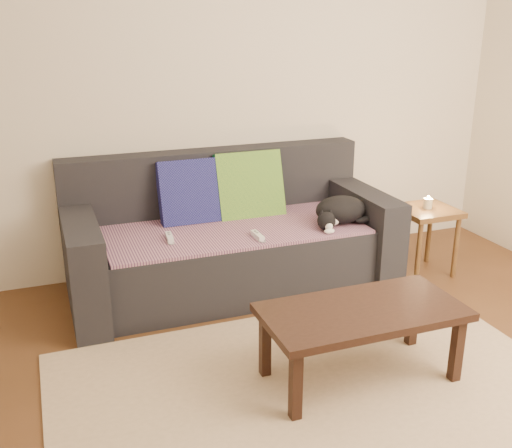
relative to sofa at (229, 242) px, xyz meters
name	(u,v)px	position (x,y,z in m)	size (l,w,h in m)	color
ground	(339,422)	(0.00, -1.57, -0.31)	(4.50, 4.50, 0.00)	brown
back_wall	(208,84)	(0.00, 0.43, 0.99)	(4.50, 0.04, 2.60)	beige
sofa	(229,242)	(0.00, 0.00, 0.00)	(2.10, 0.94, 0.87)	#232328
throw_blanket	(234,229)	(0.00, -0.09, 0.12)	(1.66, 0.74, 0.02)	#46274A
cushion_navy	(191,192)	(-0.21, 0.17, 0.32)	(0.42, 0.11, 0.42)	#121351
cushion_green	(249,186)	(0.20, 0.17, 0.32)	(0.47, 0.12, 0.47)	#0B482C
cat	(340,211)	(0.68, -0.25, 0.22)	(0.41, 0.31, 0.18)	black
wii_remote_a	(169,237)	(-0.44, -0.17, 0.15)	(0.15, 0.04, 0.03)	white
wii_remote_b	(258,236)	(0.08, -0.32, 0.15)	(0.15, 0.04, 0.03)	white
side_table	(426,220)	(1.35, -0.28, 0.08)	(0.38, 0.38, 0.48)	brown
candle	(428,203)	(1.35, -0.28, 0.21)	(0.06, 0.06, 0.09)	beige
rug	(324,402)	(0.00, -1.42, -0.30)	(2.50, 1.80, 0.01)	tan
coffee_table	(362,317)	(0.26, -1.30, 0.04)	(0.99, 0.49, 0.39)	black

